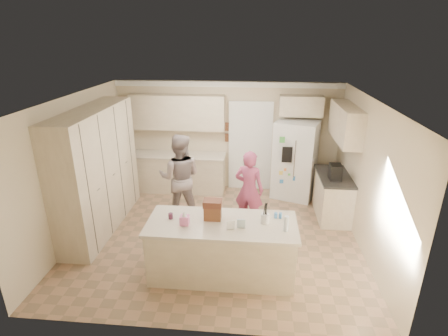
# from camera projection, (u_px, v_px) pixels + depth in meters

# --- Properties ---
(floor) EXTENTS (5.20, 4.60, 0.02)m
(floor) POSITION_uv_depth(u_px,v_px,m) (217.00, 236.00, 6.67)
(floor) COLOR #977456
(floor) RESTS_ON ground
(ceiling) EXTENTS (5.20, 4.60, 0.02)m
(ceiling) POSITION_uv_depth(u_px,v_px,m) (216.00, 98.00, 5.72)
(ceiling) COLOR white
(ceiling) RESTS_ON wall_back
(wall_back) EXTENTS (5.20, 0.02, 2.60)m
(wall_back) POSITION_uv_depth(u_px,v_px,m) (227.00, 136.00, 8.34)
(wall_back) COLOR beige
(wall_back) RESTS_ON ground
(wall_front) EXTENTS (5.20, 0.02, 2.60)m
(wall_front) POSITION_uv_depth(u_px,v_px,m) (194.00, 246.00, 4.05)
(wall_front) COLOR beige
(wall_front) RESTS_ON ground
(wall_left) EXTENTS (0.02, 4.60, 2.60)m
(wall_left) POSITION_uv_depth(u_px,v_px,m) (76.00, 167.00, 6.42)
(wall_left) COLOR beige
(wall_left) RESTS_ON ground
(wall_right) EXTENTS (0.02, 4.60, 2.60)m
(wall_right) POSITION_uv_depth(u_px,v_px,m) (368.00, 178.00, 5.97)
(wall_right) COLOR beige
(wall_right) RESTS_ON ground
(crown_back) EXTENTS (5.20, 0.08, 0.12)m
(crown_back) POSITION_uv_depth(u_px,v_px,m) (227.00, 84.00, 7.85)
(crown_back) COLOR white
(crown_back) RESTS_ON wall_back
(pantry_bank) EXTENTS (0.60, 2.60, 2.35)m
(pantry_bank) POSITION_uv_depth(u_px,v_px,m) (97.00, 170.00, 6.62)
(pantry_bank) COLOR beige
(pantry_bank) RESTS_ON floor
(back_base_cab) EXTENTS (2.20, 0.60, 0.88)m
(back_base_cab) POSITION_uv_depth(u_px,v_px,m) (179.00, 173.00, 8.46)
(back_base_cab) COLOR beige
(back_base_cab) RESTS_ON floor
(back_countertop) EXTENTS (2.24, 0.63, 0.04)m
(back_countertop) POSITION_uv_depth(u_px,v_px,m) (178.00, 155.00, 8.28)
(back_countertop) COLOR beige
(back_countertop) RESTS_ON back_base_cab
(back_upper_cab) EXTENTS (2.20, 0.35, 0.80)m
(back_upper_cab) POSITION_uv_depth(u_px,v_px,m) (177.00, 112.00, 8.05)
(back_upper_cab) COLOR beige
(back_upper_cab) RESTS_ON wall_back
(doorway_opening) EXTENTS (0.90, 0.06, 2.10)m
(doorway_opening) POSITION_uv_depth(u_px,v_px,m) (250.00, 147.00, 8.35)
(doorway_opening) COLOR black
(doorway_opening) RESTS_ON floor
(doorway_casing) EXTENTS (1.02, 0.03, 2.22)m
(doorway_casing) POSITION_uv_depth(u_px,v_px,m) (250.00, 148.00, 8.32)
(doorway_casing) COLOR white
(doorway_casing) RESTS_ON floor
(wall_frame_upper) EXTENTS (0.15, 0.02, 0.20)m
(wall_frame_upper) POSITION_uv_depth(u_px,v_px,m) (228.00, 127.00, 8.21)
(wall_frame_upper) COLOR brown
(wall_frame_upper) RESTS_ON wall_back
(wall_frame_lower) EXTENTS (0.15, 0.02, 0.20)m
(wall_frame_lower) POSITION_uv_depth(u_px,v_px,m) (228.00, 138.00, 8.30)
(wall_frame_lower) COLOR brown
(wall_frame_lower) RESTS_ON wall_back
(refrigerator) EXTENTS (1.08, 0.96, 1.80)m
(refrigerator) POSITION_uv_depth(u_px,v_px,m) (295.00, 160.00, 7.96)
(refrigerator) COLOR white
(refrigerator) RESTS_ON floor
(fridge_seam) EXTENTS (0.02, 0.02, 1.78)m
(fridge_seam) POSITION_uv_depth(u_px,v_px,m) (296.00, 166.00, 7.63)
(fridge_seam) COLOR gray
(fridge_seam) RESTS_ON refrigerator
(fridge_dispenser) EXTENTS (0.22, 0.03, 0.35)m
(fridge_dispenser) POSITION_uv_depth(u_px,v_px,m) (287.00, 155.00, 7.55)
(fridge_dispenser) COLOR black
(fridge_dispenser) RESTS_ON refrigerator
(fridge_handle_l) EXTENTS (0.02, 0.02, 0.85)m
(fridge_handle_l) POSITION_uv_depth(u_px,v_px,m) (295.00, 159.00, 7.56)
(fridge_handle_l) COLOR silver
(fridge_handle_l) RESTS_ON refrigerator
(fridge_handle_r) EXTENTS (0.02, 0.02, 0.85)m
(fridge_handle_r) POSITION_uv_depth(u_px,v_px,m) (299.00, 159.00, 7.55)
(fridge_handle_r) COLOR silver
(fridge_handle_r) RESTS_ON refrigerator
(over_fridge_cab) EXTENTS (0.95, 0.35, 0.45)m
(over_fridge_cab) POSITION_uv_depth(u_px,v_px,m) (301.00, 106.00, 7.73)
(over_fridge_cab) COLOR beige
(over_fridge_cab) RESTS_ON wall_back
(right_base_cab) EXTENTS (0.60, 1.20, 0.88)m
(right_base_cab) POSITION_uv_depth(u_px,v_px,m) (332.00, 197.00, 7.23)
(right_base_cab) COLOR beige
(right_base_cab) RESTS_ON floor
(right_countertop) EXTENTS (0.63, 1.24, 0.04)m
(right_countertop) POSITION_uv_depth(u_px,v_px,m) (334.00, 176.00, 7.07)
(right_countertop) COLOR #2D2B28
(right_countertop) RESTS_ON right_base_cab
(right_upper_cab) EXTENTS (0.35, 1.50, 0.70)m
(right_upper_cab) POSITION_uv_depth(u_px,v_px,m) (346.00, 123.00, 6.86)
(right_upper_cab) COLOR beige
(right_upper_cab) RESTS_ON wall_right
(coffee_maker) EXTENTS (0.22, 0.28, 0.30)m
(coffee_maker) POSITION_uv_depth(u_px,v_px,m) (335.00, 172.00, 6.82)
(coffee_maker) COLOR black
(coffee_maker) RESTS_ON right_countertop
(island_base) EXTENTS (2.20, 0.90, 0.88)m
(island_base) POSITION_uv_depth(u_px,v_px,m) (222.00, 250.00, 5.46)
(island_base) COLOR beige
(island_base) RESTS_ON floor
(island_top) EXTENTS (2.28, 0.96, 0.05)m
(island_top) POSITION_uv_depth(u_px,v_px,m) (222.00, 224.00, 5.30)
(island_top) COLOR beige
(island_top) RESTS_ON island_base
(utensil_crock) EXTENTS (0.13, 0.13, 0.15)m
(utensil_crock) POSITION_uv_depth(u_px,v_px,m) (265.00, 219.00, 5.25)
(utensil_crock) COLOR white
(utensil_crock) RESTS_ON island_top
(tissue_box) EXTENTS (0.13, 0.13, 0.14)m
(tissue_box) POSITION_uv_depth(u_px,v_px,m) (185.00, 220.00, 5.22)
(tissue_box) COLOR pink
(tissue_box) RESTS_ON island_top
(tissue_plume) EXTENTS (0.08, 0.08, 0.08)m
(tissue_plume) POSITION_uv_depth(u_px,v_px,m) (184.00, 214.00, 5.18)
(tissue_plume) COLOR white
(tissue_plume) RESTS_ON tissue_box
(dollhouse_body) EXTENTS (0.26, 0.18, 0.22)m
(dollhouse_body) POSITION_uv_depth(u_px,v_px,m) (213.00, 213.00, 5.35)
(dollhouse_body) COLOR brown
(dollhouse_body) RESTS_ON island_top
(dollhouse_roof) EXTENTS (0.28, 0.20, 0.10)m
(dollhouse_roof) POSITION_uv_depth(u_px,v_px,m) (213.00, 203.00, 5.30)
(dollhouse_roof) COLOR #592D1E
(dollhouse_roof) RESTS_ON dollhouse_body
(jam_jar) EXTENTS (0.07, 0.07, 0.09)m
(jam_jar) POSITION_uv_depth(u_px,v_px,m) (171.00, 216.00, 5.39)
(jam_jar) COLOR #59263F
(jam_jar) RESTS_ON island_top
(greeting_card_a) EXTENTS (0.12, 0.06, 0.16)m
(greeting_card_a) POSITION_uv_depth(u_px,v_px,m) (231.00, 225.00, 5.06)
(greeting_card_a) COLOR white
(greeting_card_a) RESTS_ON island_top
(greeting_card_b) EXTENTS (0.12, 0.05, 0.16)m
(greeting_card_b) POSITION_uv_depth(u_px,v_px,m) (241.00, 224.00, 5.10)
(greeting_card_b) COLOR silver
(greeting_card_b) RESTS_ON island_top
(water_bottle) EXTENTS (0.07, 0.07, 0.24)m
(water_bottle) POSITION_uv_depth(u_px,v_px,m) (286.00, 224.00, 5.02)
(water_bottle) COLOR silver
(water_bottle) RESTS_ON island_top
(shaker_salt) EXTENTS (0.05, 0.05, 0.09)m
(shaker_salt) POSITION_uv_depth(u_px,v_px,m) (276.00, 215.00, 5.41)
(shaker_salt) COLOR #3C74B7
(shaker_salt) RESTS_ON island_top
(shaker_pepper) EXTENTS (0.05, 0.05, 0.09)m
(shaker_pepper) POSITION_uv_depth(u_px,v_px,m) (280.00, 216.00, 5.40)
(shaker_pepper) COLOR #3C74B7
(shaker_pepper) RESTS_ON island_top
(teen_boy) EXTENTS (0.89, 0.70, 1.79)m
(teen_boy) POSITION_uv_depth(u_px,v_px,m) (180.00, 177.00, 7.02)
(teen_boy) COLOR #9B9593
(teen_boy) RESTS_ON floor
(teen_girl) EXTENTS (0.66, 0.52, 1.57)m
(teen_girl) POSITION_uv_depth(u_px,v_px,m) (249.00, 190.00, 6.74)
(teen_girl) COLOR #A7455A
(teen_girl) RESTS_ON floor
(fridge_magnets) EXTENTS (0.76, 0.02, 1.44)m
(fridge_magnets) POSITION_uv_depth(u_px,v_px,m) (296.00, 166.00, 7.62)
(fridge_magnets) COLOR tan
(fridge_magnets) RESTS_ON refrigerator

